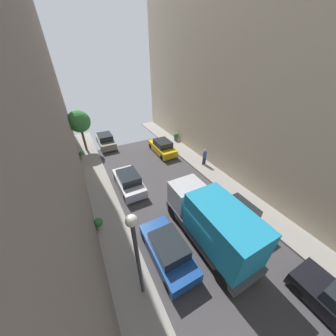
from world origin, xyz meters
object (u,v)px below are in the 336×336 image
(potted_plant_3, at_px, (98,223))
(delivery_truck, at_px, (212,222))
(parked_car_left_4, at_px, (106,141))
(lamp_post, at_px, (136,248))
(parked_car_left_3, at_px, (129,181))
(pedestrian, at_px, (205,156))
(parked_car_left_2, at_px, (168,250))
(potted_plant_2, at_px, (176,137))
(street_tree_0, at_px, (79,122))
(parked_car_right_2, at_px, (237,213))
(parked_car_right_3, at_px, (162,147))
(potted_plant_1, at_px, (81,155))

(potted_plant_3, bearing_deg, delivery_truck, -35.09)
(parked_car_left_4, distance_m, lamp_post, 17.79)
(parked_car_left_3, bearing_deg, pedestrian, -0.25)
(parked_car_left_4, xyz_separation_m, potted_plant_3, (-3.08, -12.66, -0.09))
(potted_plant_3, bearing_deg, parked_car_left_2, -50.91)
(delivery_truck, distance_m, potted_plant_2, 14.94)
(parked_car_left_4, bearing_deg, potted_plant_3, -103.66)
(pedestrian, bearing_deg, street_tree_0, 138.41)
(street_tree_0, bearing_deg, parked_car_right_2, -64.17)
(parked_car_left_4, height_order, delivery_truck, delivery_truck)
(street_tree_0, relative_size, lamp_post, 0.88)
(parked_car_left_2, relative_size, parked_car_left_4, 1.00)
(parked_car_right_3, bearing_deg, parked_car_right_2, -90.00)
(parked_car_left_2, xyz_separation_m, potted_plant_2, (8.36, 13.51, -0.04))
(parked_car_left_2, xyz_separation_m, parked_car_right_2, (5.40, 0.12, 0.00))
(parked_car_right_3, height_order, delivery_truck, delivery_truck)
(parked_car_left_2, xyz_separation_m, parked_car_left_4, (0.00, 16.45, 0.00))
(pedestrian, height_order, potted_plant_2, pedestrian)
(potted_plant_1, xyz_separation_m, potted_plant_3, (-0.02, -10.39, 0.01))
(pedestrian, bearing_deg, potted_plant_1, 146.90)
(street_tree_0, bearing_deg, pedestrian, -41.59)
(parked_car_right_2, xyz_separation_m, lamp_post, (-7.30, -1.12, 2.91))
(street_tree_0, bearing_deg, delivery_truck, -72.88)
(street_tree_0, xyz_separation_m, potted_plant_2, (10.72, -2.64, -2.89))
(street_tree_0, relative_size, potted_plant_1, 5.51)
(parked_car_right_3, relative_size, lamp_post, 0.80)
(parked_car_left_2, bearing_deg, parked_car_left_3, 90.00)
(parked_car_right_3, bearing_deg, parked_car_left_3, -140.50)
(potted_plant_1, bearing_deg, parked_car_right_3, -17.60)
(pedestrian, distance_m, potted_plant_1, 13.13)
(parked_car_left_3, height_order, potted_plant_2, parked_car_left_3)
(delivery_truck, relative_size, lamp_post, 1.26)
(parked_car_right_3, height_order, lamp_post, lamp_post)
(parked_car_left_3, bearing_deg, lamp_post, -103.29)
(parked_car_left_2, height_order, parked_car_left_4, same)
(delivery_truck, xyz_separation_m, potted_plant_3, (-5.78, 4.06, -1.16))
(parked_car_right_3, relative_size, potted_plant_3, 4.99)
(delivery_truck, xyz_separation_m, lamp_post, (-4.60, -0.73, 1.84))
(delivery_truck, height_order, pedestrian, delivery_truck)
(street_tree_0, xyz_separation_m, potted_plant_1, (-0.70, -1.97, -2.95))
(lamp_post, bearing_deg, parked_car_left_2, 27.70)
(pedestrian, bearing_deg, delivery_truck, -125.73)
(potted_plant_3, bearing_deg, parked_car_left_3, 46.62)
(pedestrian, bearing_deg, parked_car_left_4, 130.06)
(parked_car_right_2, bearing_deg, parked_car_left_3, 127.96)
(parked_car_right_3, distance_m, potted_plant_3, 11.46)
(parked_car_right_3, bearing_deg, potted_plant_2, 34.24)
(delivery_truck, relative_size, street_tree_0, 1.43)
(parked_car_left_2, relative_size, lamp_post, 0.80)
(parked_car_right_2, bearing_deg, parked_car_left_2, -178.69)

